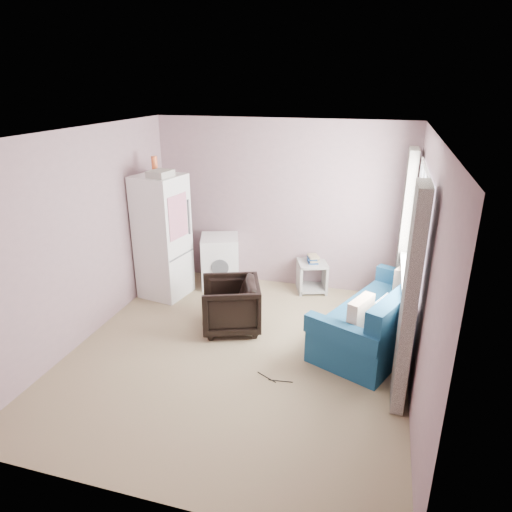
{
  "coord_description": "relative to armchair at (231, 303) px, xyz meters",
  "views": [
    {
      "loc": [
        1.45,
        -4.34,
        2.98
      ],
      "look_at": [
        0.05,
        0.6,
        1.0
      ],
      "focal_mm": 32.0,
      "sensor_mm": 36.0,
      "label": 1
    }
  ],
  "objects": [
    {
      "name": "armchair",
      "position": [
        0.0,
        0.0,
        0.0
      ],
      "size": [
        0.86,
        0.89,
        0.72
      ],
      "primitive_type": "imported",
      "rotation": [
        0.0,
        0.0,
        -1.21
      ],
      "color": "black",
      "rests_on": "ground"
    },
    {
      "name": "side_table",
      "position": [
        0.81,
        1.4,
        -0.09
      ],
      "size": [
        0.53,
        0.53,
        0.57
      ],
      "rotation": [
        0.0,
        0.0,
        0.33
      ],
      "color": "#9D9C99",
      "rests_on": "ground"
    },
    {
      "name": "sofa",
      "position": [
        1.85,
        0.17,
        -0.05
      ],
      "size": [
        1.56,
        2.1,
        0.86
      ],
      "rotation": [
        0.0,
        0.0,
        -0.41
      ],
      "color": "#1A517A",
      "rests_on": "ground"
    },
    {
      "name": "room",
      "position": [
        0.28,
        -0.52,
        0.89
      ],
      "size": [
        3.84,
        4.24,
        2.54
      ],
      "color": "#988463",
      "rests_on": "ground"
    },
    {
      "name": "washing_machine",
      "position": [
        -0.59,
        1.23,
        0.05
      ],
      "size": [
        0.71,
        0.71,
        0.79
      ],
      "rotation": [
        0.0,
        0.0,
        0.33
      ],
      "color": "white",
      "rests_on": "ground"
    },
    {
      "name": "window_dressing",
      "position": [
        2.05,
        0.17,
        0.74
      ],
      "size": [
        0.17,
        2.62,
        2.18
      ],
      "color": "white",
      "rests_on": "ground"
    },
    {
      "name": "fridge",
      "position": [
        -1.26,
        0.71,
        0.54
      ],
      "size": [
        0.71,
        0.7,
        2.02
      ],
      "rotation": [
        0.0,
        0.0,
        -0.17
      ],
      "color": "white",
      "rests_on": "ground"
    },
    {
      "name": "floor_cables",
      "position": [
        0.79,
        -0.91,
        -0.36
      ],
      "size": [
        0.41,
        0.14,
        0.01
      ],
      "rotation": [
        0.0,
        0.0,
        -0.15
      ],
      "color": "black",
      "rests_on": "ground"
    }
  ]
}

